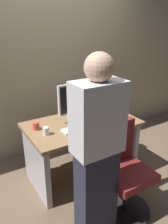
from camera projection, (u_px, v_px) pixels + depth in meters
ground_plane at (82, 173)px, 2.93m from camera, size 9.00×9.00×0.00m
wall_back at (48, 47)px, 3.07m from camera, size 6.40×0.10×3.00m
desk at (82, 140)px, 2.75m from camera, size 1.31×0.76×0.72m
office_chair at (123, 173)px, 2.24m from camera, size 0.52×0.52×0.94m
person_at_desk at (97, 152)px, 1.84m from camera, size 0.40×0.24×1.64m
monitor at (78, 99)px, 2.67m from camera, size 0.54×0.16×0.46m
keyboard at (80, 128)px, 2.51m from camera, size 0.43×0.14×0.02m
mouse at (102, 121)px, 2.67m from camera, size 0.06×0.10×0.03m
cup_near_keyboard at (46, 131)px, 2.36m from camera, size 0.06×0.06×0.09m
cup_by_monitor at (36, 126)px, 2.48m from camera, size 0.08×0.08×0.09m
book_stack at (103, 103)px, 2.99m from camera, size 0.23×0.18×0.20m
cell_phone at (126, 119)px, 2.75m from camera, size 0.07×0.14×0.01m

